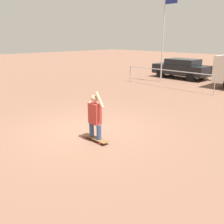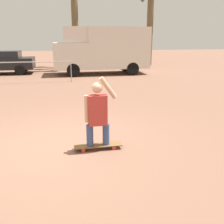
{
  "view_description": "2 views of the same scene",
  "coord_description": "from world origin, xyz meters",
  "px_view_note": "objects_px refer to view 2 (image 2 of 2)",
  "views": [
    {
      "loc": [
        6.1,
        -4.78,
        2.98
      ],
      "look_at": [
        0.87,
        0.27,
        0.78
      ],
      "focal_mm": 40.0,
      "sensor_mm": 36.0,
      "label": 1
    },
    {
      "loc": [
        0.19,
        -5.09,
        2.24
      ],
      "look_at": [
        1.13,
        -0.16,
        0.73
      ],
      "focal_mm": 40.0,
      "sensor_mm": 36.0,
      "label": 2
    }
  ],
  "objects_px": {
    "camper_van": "(103,49)",
    "parked_car_black": "(1,62)",
    "person_skateboarder": "(98,112)",
    "skateboard": "(98,146)"
  },
  "relations": [
    {
      "from": "skateboard",
      "to": "camper_van",
      "type": "height_order",
      "value": "camper_van"
    },
    {
      "from": "skateboard",
      "to": "person_skateboarder",
      "type": "xyz_separation_m",
      "value": [
        -0.0,
        0.0,
        0.73
      ]
    },
    {
      "from": "camper_van",
      "to": "parked_car_black",
      "type": "bearing_deg",
      "value": 170.56
    },
    {
      "from": "skateboard",
      "to": "parked_car_black",
      "type": "relative_size",
      "value": 0.25
    },
    {
      "from": "skateboard",
      "to": "person_skateboarder",
      "type": "height_order",
      "value": "person_skateboarder"
    },
    {
      "from": "person_skateboarder",
      "to": "camper_van",
      "type": "distance_m",
      "value": 11.31
    },
    {
      "from": "person_skateboarder",
      "to": "parked_car_black",
      "type": "distance_m",
      "value": 12.99
    },
    {
      "from": "camper_van",
      "to": "person_skateboarder",
      "type": "bearing_deg",
      "value": -99.28
    },
    {
      "from": "skateboard",
      "to": "camper_van",
      "type": "xyz_separation_m",
      "value": [
        1.82,
        11.13,
        1.47
      ]
    },
    {
      "from": "skateboard",
      "to": "parked_car_black",
      "type": "height_order",
      "value": "parked_car_black"
    }
  ]
}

